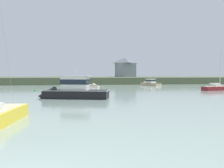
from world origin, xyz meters
TOP-DOWN VIEW (x-y plane):
  - far_shore_bank at (0.00, 90.69)m, footprint 248.34×56.48m
  - cruiser_black at (0.99, 23.85)m, footprint 9.60×5.02m
  - cruiser_cream at (3.93, 46.25)m, footprint 7.28×3.15m
  - cruiser_sand at (21.70, 56.45)m, footprint 5.19×7.19m
  - sailboat_maroon at (28.81, 35.16)m, footprint 6.93×3.20m
  - mooring_buoy_green at (-5.80, 38.08)m, footprint 0.44×0.44m
  - cottage_behind_trees at (22.22, 91.38)m, footprint 8.21×9.39m

SIDE VIEW (x-z plane):
  - mooring_buoy_green at x=-5.80m, z-range -0.17..0.32m
  - sailboat_maroon at x=28.81m, z-range -4.24..4.66m
  - cruiser_sand at x=21.70m, z-range -1.46..2.30m
  - cruiser_cream at x=3.93m, z-range -1.47..2.36m
  - cruiser_black at x=0.99m, z-range -1.97..3.36m
  - far_shore_bank at x=0.00m, z-range 0.00..2.14m
  - cottage_behind_trees at x=22.22m, z-range 2.28..10.58m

